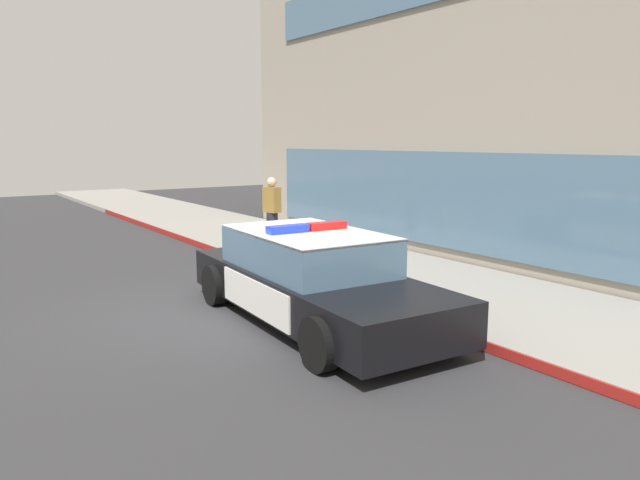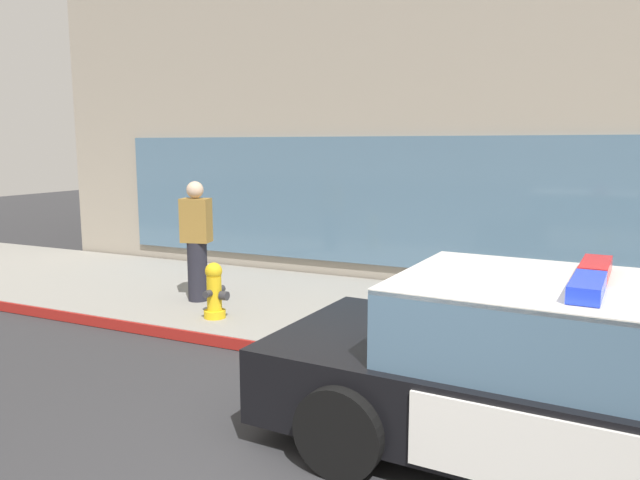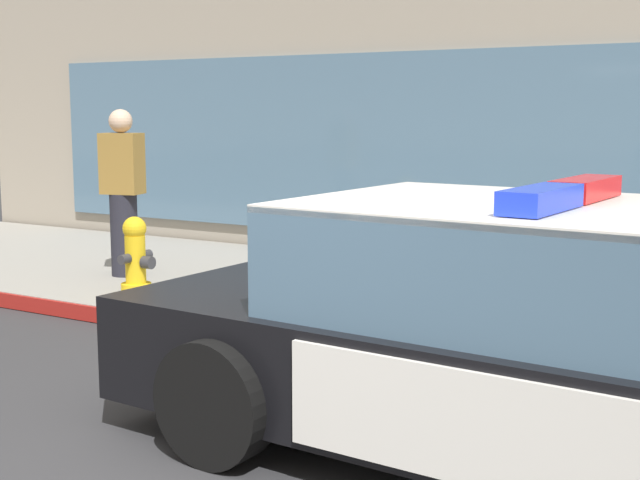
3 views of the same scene
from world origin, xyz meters
TOP-DOWN VIEW (x-y plane):
  - ground at (0.00, 0.00)m, footprint 48.00×48.00m
  - sidewalk at (0.00, 4.14)m, footprint 48.00×3.58m
  - curb_red_paint at (0.00, 2.34)m, footprint 28.80×0.04m
  - police_cruiser at (1.47, 1.22)m, footprint 5.27×2.34m
  - fire_hydrant at (-3.08, 2.93)m, footprint 0.34×0.39m
  - pedestrian_on_sidewalk at (-3.81, 3.57)m, footprint 0.45×0.35m

SIDE VIEW (x-z plane):
  - ground at x=0.00m, z-range 0.00..0.00m
  - sidewalk at x=0.00m, z-range 0.00..0.15m
  - curb_red_paint at x=0.00m, z-range 0.01..0.14m
  - fire_hydrant at x=-3.08m, z-range 0.14..0.86m
  - police_cruiser at x=1.47m, z-range -0.07..1.43m
  - pedestrian_on_sidewalk at x=-3.81m, z-range 0.16..1.87m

